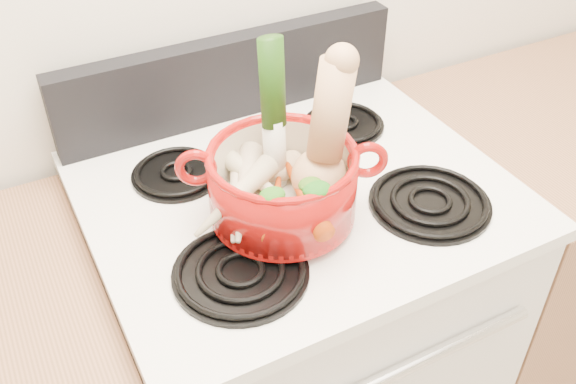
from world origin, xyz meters
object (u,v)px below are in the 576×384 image
stove_body (295,349)px  leek (274,113)px  dutch_oven (283,184)px  squash (333,131)px

stove_body → leek: (-0.05, -0.01, 0.68)m
dutch_oven → leek: bearing=99.3°
squash → leek: leek is taller
dutch_oven → leek: 0.12m
stove_body → squash: size_ratio=3.58×
stove_body → squash: 0.67m
squash → leek: 0.10m
squash → stove_body: bearing=78.7°
stove_body → leek: bearing=-164.8°
stove_body → squash: (0.02, -0.09, 0.66)m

